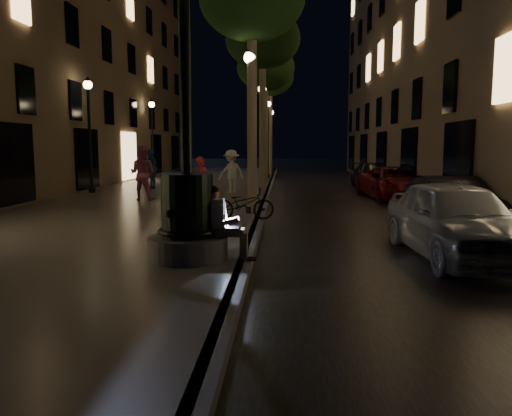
# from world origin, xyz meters

# --- Properties ---
(ground) EXTENTS (120.00, 120.00, 0.00)m
(ground) POSITION_xyz_m (0.00, 15.00, 0.00)
(ground) COLOR black
(ground) RESTS_ON ground
(cobble_lane) EXTENTS (6.00, 45.00, 0.02)m
(cobble_lane) POSITION_xyz_m (3.00, 15.00, 0.01)
(cobble_lane) COLOR black
(cobble_lane) RESTS_ON ground
(promenade) EXTENTS (8.00, 45.00, 0.20)m
(promenade) POSITION_xyz_m (-4.00, 15.00, 0.10)
(promenade) COLOR slate
(promenade) RESTS_ON ground
(curb_strip) EXTENTS (0.25, 45.00, 0.20)m
(curb_strip) POSITION_xyz_m (0.00, 15.00, 0.10)
(curb_strip) COLOR #59595B
(curb_strip) RESTS_ON ground
(building_right) EXTENTS (8.00, 36.00, 15.00)m
(building_right) POSITION_xyz_m (10.00, 18.00, 7.50)
(building_right) COLOR brown
(building_right) RESTS_ON ground
(building_left) EXTENTS (8.00, 36.00, 15.00)m
(building_left) POSITION_xyz_m (-12.00, 18.00, 7.50)
(building_left) COLOR brown
(building_left) RESTS_ON ground
(fountain_lamppost) EXTENTS (1.40, 1.40, 5.21)m
(fountain_lamppost) POSITION_xyz_m (-1.00, 2.00, 1.21)
(fountain_lamppost) COLOR #59595B
(fountain_lamppost) RESTS_ON promenade
(seated_man_laptop) EXTENTS (0.92, 0.31, 1.29)m
(seated_man_laptop) POSITION_xyz_m (-0.39, 2.00, 0.89)
(seated_man_laptop) COLOR gray
(seated_man_laptop) RESTS_ON promenade
(tree_second) EXTENTS (3.00, 3.00, 7.40)m
(tree_second) POSITION_xyz_m (-0.20, 14.00, 6.33)
(tree_second) COLOR #6B604C
(tree_second) RESTS_ON promenade
(tree_third) EXTENTS (3.00, 3.00, 7.20)m
(tree_third) POSITION_xyz_m (-0.30, 20.00, 6.14)
(tree_third) COLOR #6B604C
(tree_third) RESTS_ON promenade
(tree_far) EXTENTS (3.00, 3.00, 7.50)m
(tree_far) POSITION_xyz_m (-0.22, 26.00, 6.43)
(tree_far) COLOR #6B604C
(tree_far) RESTS_ON promenade
(lamp_curb_a) EXTENTS (0.36, 0.36, 4.81)m
(lamp_curb_a) POSITION_xyz_m (-0.30, 8.00, 3.24)
(lamp_curb_a) COLOR black
(lamp_curb_a) RESTS_ON promenade
(lamp_curb_b) EXTENTS (0.36, 0.36, 4.81)m
(lamp_curb_b) POSITION_xyz_m (-0.30, 16.00, 3.24)
(lamp_curb_b) COLOR black
(lamp_curb_b) RESTS_ON promenade
(lamp_curb_c) EXTENTS (0.36, 0.36, 4.81)m
(lamp_curb_c) POSITION_xyz_m (-0.30, 24.00, 3.24)
(lamp_curb_c) COLOR black
(lamp_curb_c) RESTS_ON promenade
(lamp_curb_d) EXTENTS (0.36, 0.36, 4.81)m
(lamp_curb_d) POSITION_xyz_m (-0.30, 32.00, 3.24)
(lamp_curb_d) COLOR black
(lamp_curb_d) RESTS_ON promenade
(lamp_left_b) EXTENTS (0.36, 0.36, 4.81)m
(lamp_left_b) POSITION_xyz_m (-7.40, 14.00, 3.24)
(lamp_left_b) COLOR black
(lamp_left_b) RESTS_ON promenade
(lamp_left_c) EXTENTS (0.36, 0.36, 4.81)m
(lamp_left_c) POSITION_xyz_m (-7.40, 24.00, 3.24)
(lamp_left_c) COLOR black
(lamp_left_c) RESTS_ON promenade
(stroller) EXTENTS (0.59, 1.15, 1.16)m
(stroller) POSITION_xyz_m (-2.74, 8.87, 0.78)
(stroller) COLOR black
(stroller) RESTS_ON promenade
(car_front) EXTENTS (2.04, 4.56, 1.52)m
(car_front) POSITION_xyz_m (4.00, 3.21, 0.76)
(car_front) COLOR #9FA2A6
(car_front) RESTS_ON ground
(car_second) EXTENTS (1.62, 4.16, 1.35)m
(car_second) POSITION_xyz_m (5.20, 7.08, 0.68)
(car_second) COLOR black
(car_second) RESTS_ON ground
(car_third) EXTENTS (2.65, 4.93, 1.32)m
(car_third) POSITION_xyz_m (5.20, 13.98, 0.66)
(car_third) COLOR maroon
(car_third) RESTS_ON ground
(car_rear) EXTENTS (1.88, 4.43, 1.27)m
(car_rear) POSITION_xyz_m (5.19, 19.00, 0.64)
(car_rear) COLOR #2F2F34
(car_rear) RESTS_ON ground
(pedestrian_red) EXTENTS (0.65, 0.71, 1.64)m
(pedestrian_red) POSITION_xyz_m (-1.88, 8.93, 1.02)
(pedestrian_red) COLOR red
(pedestrian_red) RESTS_ON promenade
(pedestrian_pink) EXTENTS (1.05, 0.88, 1.96)m
(pedestrian_pink) POSITION_xyz_m (-4.42, 11.22, 1.18)
(pedestrian_pink) COLOR #C26688
(pedestrian_pink) RESTS_ON promenade
(pedestrian_white) EXTENTS (1.33, 1.21, 1.79)m
(pedestrian_white) POSITION_xyz_m (-1.51, 14.19, 1.10)
(pedestrian_white) COLOR white
(pedestrian_white) RESTS_ON promenade
(pedestrian_blue) EXTENTS (1.03, 1.08, 1.80)m
(pedestrian_blue) POSITION_xyz_m (-5.37, 15.96, 1.10)
(pedestrian_blue) COLOR #285495
(pedestrian_blue) RESTS_ON promenade
(bicycle) EXTENTS (1.70, 0.79, 0.86)m
(bicycle) POSITION_xyz_m (-0.40, 6.65, 0.63)
(bicycle) COLOR black
(bicycle) RESTS_ON promenade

